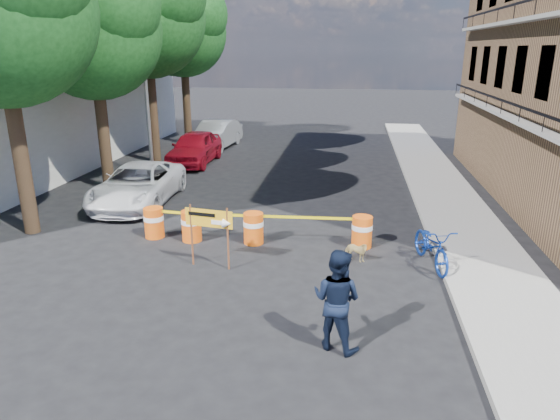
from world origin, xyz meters
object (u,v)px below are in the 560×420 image
(sedan_silver, at_px, (216,135))
(barrel_far_right, at_px, (362,231))
(bicycle, at_px, (434,227))
(suv_white, at_px, (138,185))
(barrel_mid_left, at_px, (191,225))
(barrel_far_left, at_px, (154,222))
(sedan_red, at_px, (195,148))
(barrel_mid_right, at_px, (253,228))
(dog, at_px, (356,251))
(detour_sign, at_px, (214,224))
(pedestrian, at_px, (337,300))

(sedan_silver, bearing_deg, barrel_far_right, -54.33)
(bicycle, relative_size, suv_white, 0.42)
(barrel_mid_left, bearing_deg, bicycle, -7.03)
(barrel_far_left, height_order, sedan_silver, sedan_silver)
(sedan_red, height_order, sedan_silver, sedan_red)
(suv_white, distance_m, sedan_silver, 10.55)
(barrel_far_left, relative_size, suv_white, 0.18)
(barrel_mid_left, relative_size, barrel_mid_right, 1.00)
(barrel_mid_right, distance_m, sedan_silver, 14.56)
(barrel_mid_left, relative_size, sedan_silver, 0.19)
(barrel_mid_right, relative_size, dog, 1.37)
(bicycle, distance_m, suv_white, 10.43)
(detour_sign, distance_m, dog, 3.73)
(bicycle, bearing_deg, suv_white, 143.05)
(detour_sign, distance_m, bicycle, 5.48)
(sedan_red, bearing_deg, detour_sign, -70.39)
(barrel_mid_right, height_order, sedan_silver, sedan_silver)
(barrel_far_right, distance_m, dog, 1.05)
(barrel_far_right, height_order, bicycle, bicycle)
(detour_sign, bearing_deg, dog, 23.74)
(barrel_mid_left, bearing_deg, sedan_silver, 102.32)
(barrel_mid_left, bearing_deg, detour_sign, -55.67)
(dog, height_order, sedan_red, sedan_red)
(bicycle, bearing_deg, sedan_silver, 109.29)
(pedestrian, height_order, sedan_silver, pedestrian)
(sedan_red, bearing_deg, barrel_mid_left, -73.29)
(barrel_mid_right, xyz_separation_m, barrel_far_right, (3.04, 0.15, 0.00))
(barrel_far_left, xyz_separation_m, suv_white, (-1.84, 3.13, 0.23))
(sedan_silver, bearing_deg, dog, -56.60)
(dog, bearing_deg, barrel_mid_left, 103.40)
(barrel_far_left, xyz_separation_m, barrel_mid_right, (2.98, -0.06, 0.00))
(suv_white, height_order, sedan_red, sedan_red)
(bicycle, xyz_separation_m, sedan_red, (-9.60, 10.70, -0.27))
(barrel_mid_left, xyz_separation_m, barrel_far_right, (4.85, 0.21, 0.00))
(barrel_far_left, relative_size, detour_sign, 0.55)
(dog, distance_m, sedan_red, 13.19)
(detour_sign, height_order, sedan_red, detour_sign)
(barrel_mid_right, distance_m, sedan_red, 10.95)
(barrel_far_right, distance_m, sedan_silver, 15.70)
(barrel_mid_right, distance_m, bicycle, 4.90)
(sedan_red, distance_m, sedan_silver, 3.91)
(pedestrian, bearing_deg, suv_white, -24.53)
(suv_white, bearing_deg, detour_sign, -52.86)
(barrel_far_left, bearing_deg, sedan_red, 100.65)
(dog, bearing_deg, detour_sign, 127.86)
(pedestrian, distance_m, suv_white, 10.91)
(pedestrian, relative_size, dog, 2.96)
(bicycle, bearing_deg, barrel_mid_left, 158.95)
(barrel_mid_right, relative_size, bicycle, 0.43)
(pedestrian, height_order, bicycle, bicycle)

